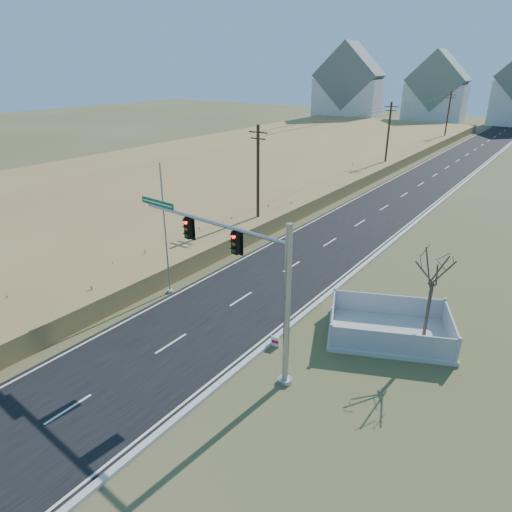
% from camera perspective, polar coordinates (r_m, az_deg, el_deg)
% --- Properties ---
extents(ground, '(260.00, 260.00, 0.00)m').
position_cam_1_polar(ground, '(25.70, -7.36, -8.89)').
color(ground, '#474C25').
rests_on(ground, ground).
extents(road, '(8.00, 180.00, 0.06)m').
position_cam_1_polar(road, '(68.81, 22.35, 9.91)').
color(road, black).
rests_on(road, ground).
extents(curb, '(0.30, 180.00, 0.18)m').
position_cam_1_polar(curb, '(68.00, 25.75, 9.27)').
color(curb, '#B2AFA8').
rests_on(curb, ground).
extents(reed_marsh, '(38.00, 110.00, 1.30)m').
position_cam_1_polar(reed_marsh, '(69.36, 0.37, 12.20)').
color(reed_marsh, olive).
rests_on(reed_marsh, ground).
extents(utility_pole_near, '(1.80, 0.26, 9.00)m').
position_cam_1_polar(utility_pole_near, '(38.66, 0.25, 9.74)').
color(utility_pole_near, '#422D1E').
rests_on(utility_pole_near, ground).
extents(utility_pole_mid, '(1.80, 0.26, 9.00)m').
position_cam_1_polar(utility_pole_mid, '(65.12, 16.18, 14.24)').
color(utility_pole_mid, '#422D1E').
rests_on(utility_pole_mid, ground).
extents(utility_pole_far, '(1.80, 0.26, 9.00)m').
position_cam_1_polar(utility_pole_far, '(93.73, 22.84, 15.78)').
color(utility_pole_far, '#422D1E').
rests_on(utility_pole_far, ground).
extents(condo_nw, '(17.69, 13.38, 19.05)m').
position_cam_1_polar(condo_nw, '(127.54, 11.48, 19.83)').
color(condo_nw, silver).
rests_on(condo_nw, ground).
extents(condo_nnw, '(14.93, 11.17, 17.03)m').
position_cam_1_polar(condo_nnw, '(128.31, 21.60, 18.43)').
color(condo_nnw, silver).
rests_on(condo_nnw, ground).
extents(traffic_signal_mast, '(9.62, 1.00, 7.67)m').
position_cam_1_polar(traffic_signal_mast, '(20.19, -0.43, -2.91)').
color(traffic_signal_mast, '#9EA0A5').
rests_on(traffic_signal_mast, ground).
extents(fence_enclosure, '(7.54, 6.52, 1.45)m').
position_cam_1_polar(fence_enclosure, '(25.66, 16.27, -9.02)').
color(fence_enclosure, '#B7B5AD').
rests_on(fence_enclosure, ground).
extents(open_sign, '(0.46, 0.14, 0.57)m').
position_cam_1_polar(open_sign, '(23.83, 2.40, -10.64)').
color(open_sign, white).
rests_on(open_sign, ground).
extents(flagpole, '(0.37, 0.37, 8.28)m').
position_cam_1_polar(flagpole, '(28.38, -11.16, 1.47)').
color(flagpole, '#B7B5AD').
rests_on(flagpole, ground).
extents(bare_tree, '(2.12, 2.12, 5.62)m').
position_cam_1_polar(bare_tree, '(23.33, 21.48, -1.28)').
color(bare_tree, '#4C3F33').
rests_on(bare_tree, ground).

